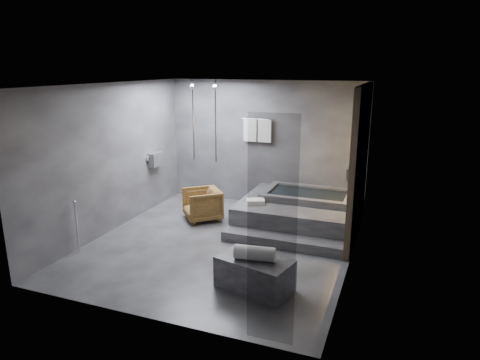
% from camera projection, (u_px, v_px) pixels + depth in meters
% --- Properties ---
extents(room, '(5.00, 5.04, 2.82)m').
position_uv_depth(room, '(247.00, 148.00, 7.34)').
color(room, '#29292B').
rests_on(room, ground).
extents(tub_deck, '(2.20, 2.00, 0.50)m').
position_uv_depth(tub_deck, '(298.00, 212.00, 8.59)').
color(tub_deck, '#2E2E30').
rests_on(tub_deck, ground).
extents(tub_step, '(2.20, 0.36, 0.18)m').
position_uv_depth(tub_step, '(282.00, 241.00, 7.56)').
color(tub_step, '#2E2E30').
rests_on(tub_step, ground).
extents(concrete_bench, '(1.15, 0.81, 0.47)m').
position_uv_depth(concrete_bench, '(255.00, 274.00, 6.08)').
color(concrete_bench, '#2F2F31').
rests_on(concrete_bench, ground).
extents(driftwood_chair, '(1.00, 1.00, 0.65)m').
position_uv_depth(driftwood_chair, '(202.00, 204.00, 8.82)').
color(driftwood_chair, '#402810').
rests_on(driftwood_chair, ground).
extents(rolled_towel, '(0.59, 0.28, 0.21)m').
position_uv_depth(rolled_towel, '(255.00, 253.00, 5.95)').
color(rolled_towel, silver).
rests_on(rolled_towel, concrete_bench).
extents(deck_towel, '(0.41, 0.37, 0.09)m').
position_uv_depth(deck_towel, '(256.00, 202.00, 8.29)').
color(deck_towel, white).
rests_on(deck_towel, tub_deck).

